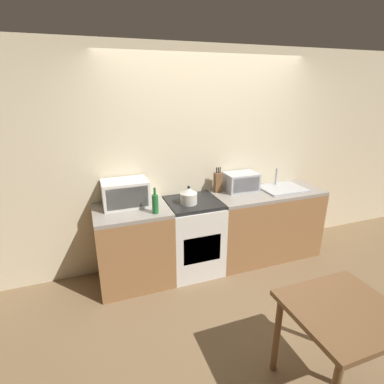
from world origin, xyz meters
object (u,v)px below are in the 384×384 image
at_px(toaster_oven, 241,182).
at_px(dining_table, 342,322).
at_px(bottle, 155,203).
at_px(stove_range, 193,236).
at_px(kettle, 189,196).
at_px(microwave, 125,193).

height_order(toaster_oven, dining_table, toaster_oven).
xyz_separation_m(toaster_oven, dining_table, (-0.28, -1.98, -0.39)).
bearing_deg(toaster_oven, bottle, -164.31).
distance_m(stove_range, toaster_oven, 0.91).
xyz_separation_m(bottle, dining_table, (0.91, -1.64, -0.39)).
bearing_deg(kettle, dining_table, -74.31).
relative_size(bottle, toaster_oven, 0.68).
bearing_deg(kettle, toaster_oven, 14.89).
xyz_separation_m(stove_range, dining_table, (0.43, -1.83, 0.17)).
height_order(microwave, bottle, microwave).
bearing_deg(toaster_oven, kettle, -165.11).
height_order(bottle, toaster_oven, bottle).
xyz_separation_m(stove_range, microwave, (-0.74, 0.12, 0.60)).
relative_size(stove_range, bottle, 3.25).
relative_size(kettle, toaster_oven, 0.53).
height_order(kettle, microwave, microwave).
relative_size(microwave, toaster_oven, 1.22).
distance_m(stove_range, dining_table, 1.88).
height_order(stove_range, kettle, kettle).
bearing_deg(microwave, kettle, -15.04).
bearing_deg(stove_range, bottle, -159.22).
bearing_deg(dining_table, stove_range, 103.13).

